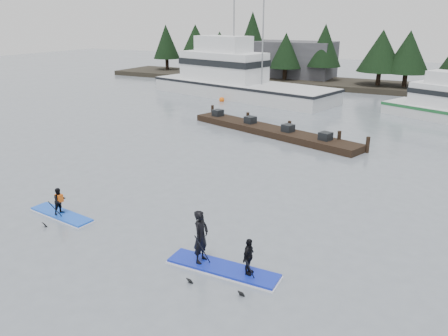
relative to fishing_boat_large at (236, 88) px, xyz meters
The scene contains 9 objects.
ground 32.30m from the fishing_boat_large, 69.30° to the right, with size 160.00×160.00×0.00m, color slate.
far_shore 16.43m from the fishing_boat_large, 45.95° to the left, with size 70.00×8.00×0.60m, color #2D281E.
treeline 16.44m from the fishing_boat_large, 45.95° to the left, with size 60.00×4.00×8.00m, color black, non-canonical shape.
waterfront_building 14.13m from the fishing_boat_large, 100.61° to the left, with size 18.00×6.00×5.00m, color #4C4C51.
fishing_boat_large is the anchor object (origin of this frame).
floating_dock 16.29m from the fishing_boat_large, 54.81° to the right, with size 13.90×1.85×0.46m, color black.
buoy_a 3.67m from the fishing_boat_large, 87.10° to the right, with size 0.53×0.53×0.53m, color #EA5B0B.
paddleboard_solo 30.76m from the fishing_boat_large, 77.19° to the right, with size 3.23×1.23×1.75m.
paddleboard_duo 33.78m from the fishing_boat_large, 64.47° to the right, with size 3.79×1.22×2.42m.
Camera 1 is at (9.15, -11.19, 7.81)m, focal length 35.00 mm.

